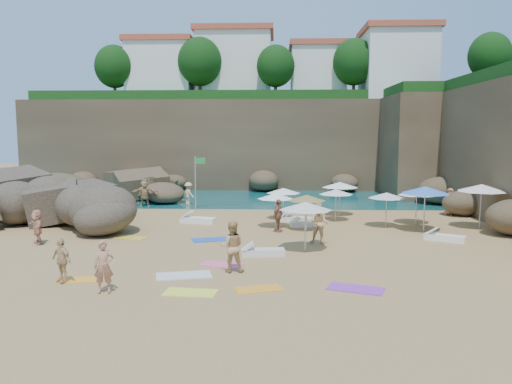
{
  "coord_description": "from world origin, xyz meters",
  "views": [
    {
      "loc": [
        2.99,
        -22.8,
        5.06
      ],
      "look_at": [
        2.0,
        3.0,
        2.0
      ],
      "focal_mm": 35.0,
      "sensor_mm": 36.0,
      "label": 1
    }
  ],
  "objects_px": {
    "flag_pole": "(197,176)",
    "person_stand_3": "(278,216)",
    "parasol_1": "(283,191)",
    "lounger_0": "(198,220)",
    "person_stand_2": "(189,194)",
    "parasol_2": "(340,185)",
    "parasol_0": "(336,192)",
    "person_stand_5": "(145,192)",
    "rock_outcrop": "(60,224)",
    "person_stand_4": "(450,201)",
    "person_stand_1": "(232,247)"
  },
  "relations": [
    {
      "from": "flag_pole",
      "to": "person_stand_3",
      "type": "xyz_separation_m",
      "value": [
        5.3,
        -7.24,
        -1.42
      ]
    },
    {
      "from": "flag_pole",
      "to": "parasol_1",
      "type": "height_order",
      "value": "flag_pole"
    },
    {
      "from": "lounger_0",
      "to": "person_stand_2",
      "type": "distance_m",
      "value": 7.15
    },
    {
      "from": "flag_pole",
      "to": "person_stand_3",
      "type": "relative_size",
      "value": 2.1
    },
    {
      "from": "parasol_2",
      "to": "flag_pole",
      "type": "bearing_deg",
      "value": 167.49
    },
    {
      "from": "parasol_0",
      "to": "parasol_1",
      "type": "relative_size",
      "value": 0.99
    },
    {
      "from": "parasol_0",
      "to": "person_stand_5",
      "type": "relative_size",
      "value": 1.03
    },
    {
      "from": "rock_outcrop",
      "to": "lounger_0",
      "type": "xyz_separation_m",
      "value": [
        7.6,
        0.74,
        0.16
      ]
    },
    {
      "from": "person_stand_4",
      "to": "person_stand_2",
      "type": "bearing_deg",
      "value": -162.92
    },
    {
      "from": "person_stand_1",
      "to": "person_stand_5",
      "type": "height_order",
      "value": "person_stand_5"
    },
    {
      "from": "rock_outcrop",
      "to": "person_stand_1",
      "type": "distance_m",
      "value": 13.88
    },
    {
      "from": "parasol_0",
      "to": "person_stand_5",
      "type": "height_order",
      "value": "person_stand_5"
    },
    {
      "from": "lounger_0",
      "to": "person_stand_4",
      "type": "xyz_separation_m",
      "value": [
        15.2,
        3.39,
        0.68
      ]
    },
    {
      "from": "flag_pole",
      "to": "lounger_0",
      "type": "height_order",
      "value": "flag_pole"
    },
    {
      "from": "parasol_1",
      "to": "person_stand_4",
      "type": "height_order",
      "value": "parasol_1"
    },
    {
      "from": "parasol_2",
      "to": "lounger_0",
      "type": "relative_size",
      "value": 1.09
    },
    {
      "from": "lounger_0",
      "to": "person_stand_1",
      "type": "xyz_separation_m",
      "value": [
        2.78,
        -9.91,
        0.79
      ]
    },
    {
      "from": "parasol_1",
      "to": "person_stand_2",
      "type": "xyz_separation_m",
      "value": [
        -6.57,
        5.63,
        -0.9
      ]
    },
    {
      "from": "rock_outcrop",
      "to": "flag_pole",
      "type": "distance_m",
      "value": 9.1
    },
    {
      "from": "lounger_0",
      "to": "person_stand_2",
      "type": "bearing_deg",
      "value": 118.79
    },
    {
      "from": "lounger_0",
      "to": "person_stand_5",
      "type": "xyz_separation_m",
      "value": [
        -4.72,
        6.38,
        0.8
      ]
    },
    {
      "from": "person_stand_1",
      "to": "person_stand_5",
      "type": "relative_size",
      "value": 0.99
    },
    {
      "from": "rock_outcrop",
      "to": "parasol_0",
      "type": "height_order",
      "value": "parasol_0"
    },
    {
      "from": "flag_pole",
      "to": "lounger_0",
      "type": "relative_size",
      "value": 1.77
    },
    {
      "from": "parasol_0",
      "to": "lounger_0",
      "type": "distance_m",
      "value": 8.05
    },
    {
      "from": "rock_outcrop",
      "to": "person_stand_2",
      "type": "height_order",
      "value": "person_stand_2"
    },
    {
      "from": "person_stand_1",
      "to": "person_stand_2",
      "type": "height_order",
      "value": "person_stand_1"
    },
    {
      "from": "rock_outcrop",
      "to": "person_stand_2",
      "type": "distance_m",
      "value": 9.68
    },
    {
      "from": "parasol_0",
      "to": "person_stand_5",
      "type": "xyz_separation_m",
      "value": [
        -12.56,
        5.47,
        -0.74
      ]
    },
    {
      "from": "person_stand_1",
      "to": "parasol_0",
      "type": "bearing_deg",
      "value": -119.91
    },
    {
      "from": "parasol_1",
      "to": "person_stand_2",
      "type": "distance_m",
      "value": 8.7
    },
    {
      "from": "rock_outcrop",
      "to": "parasol_0",
      "type": "xyz_separation_m",
      "value": [
        15.45,
        1.65,
        1.7
      ]
    },
    {
      "from": "person_stand_1",
      "to": "person_stand_2",
      "type": "xyz_separation_m",
      "value": [
        -4.51,
        16.81,
        -0.13
      ]
    },
    {
      "from": "parasol_2",
      "to": "parasol_1",
      "type": "bearing_deg",
      "value": -155.93
    },
    {
      "from": "parasol_2",
      "to": "person_stand_3",
      "type": "xyz_separation_m",
      "value": [
        -3.81,
        -5.22,
        -1.06
      ]
    },
    {
      "from": "person_stand_4",
      "to": "flag_pole",
      "type": "bearing_deg",
      "value": -156.38
    },
    {
      "from": "rock_outcrop",
      "to": "person_stand_3",
      "type": "distance_m",
      "value": 12.26
    },
    {
      "from": "person_stand_3",
      "to": "person_stand_5",
      "type": "relative_size",
      "value": 0.89
    },
    {
      "from": "person_stand_2",
      "to": "person_stand_5",
      "type": "height_order",
      "value": "person_stand_5"
    },
    {
      "from": "person_stand_3",
      "to": "person_stand_4",
      "type": "relative_size",
      "value": 1.01
    },
    {
      "from": "flag_pole",
      "to": "person_stand_2",
      "type": "height_order",
      "value": "flag_pole"
    },
    {
      "from": "person_stand_4",
      "to": "person_stand_5",
      "type": "bearing_deg",
      "value": -159.73
    },
    {
      "from": "rock_outcrop",
      "to": "parasol_2",
      "type": "relative_size",
      "value": 3.54
    },
    {
      "from": "rock_outcrop",
      "to": "lounger_0",
      "type": "height_order",
      "value": "rock_outcrop"
    },
    {
      "from": "parasol_0",
      "to": "lounger_0",
      "type": "bearing_deg",
      "value": -173.4
    },
    {
      "from": "person_stand_1",
      "to": "person_stand_2",
      "type": "bearing_deg",
      "value": -79.77
    },
    {
      "from": "flag_pole",
      "to": "lounger_0",
      "type": "xyz_separation_m",
      "value": [
        0.79,
        -4.84,
        -2.11
      ]
    },
    {
      "from": "parasol_0",
      "to": "parasol_2",
      "type": "bearing_deg",
      "value": 76.3
    },
    {
      "from": "person_stand_1",
      "to": "person_stand_4",
      "type": "bearing_deg",
      "value": -137.81
    },
    {
      "from": "rock_outcrop",
      "to": "person_stand_3",
      "type": "bearing_deg",
      "value": -7.77
    }
  ]
}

